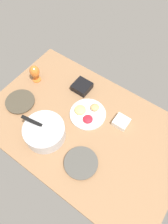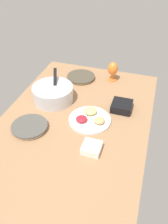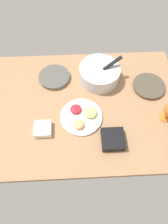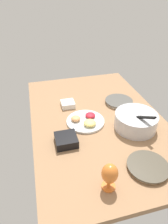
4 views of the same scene
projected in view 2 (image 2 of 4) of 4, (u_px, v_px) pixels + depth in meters
ground_plane at (74, 123)px, 166.30cm from camera, size 160.00×104.00×4.00cm
dinner_plate_left at (30, 127)px, 158.00cm from camera, size 24.58×24.58×3.02cm
dinner_plate_right at (81, 77)px, 209.55cm from camera, size 24.85×24.85×2.72cm
mixing_bowl at (53, 93)px, 180.82cm from camera, size 32.14×31.28×19.67cm
fruit_platter at (90, 119)px, 164.46cm from camera, size 29.66×29.66×5.54cm
hurricane_glass_orange at (113, 70)px, 202.08cm from camera, size 8.79×8.79×17.04cm
square_bowl_white at (92, 148)px, 141.96cm from camera, size 11.39×11.39×4.66cm
square_bowl_black at (122, 106)px, 173.36cm from camera, size 14.73×14.73×5.93cm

